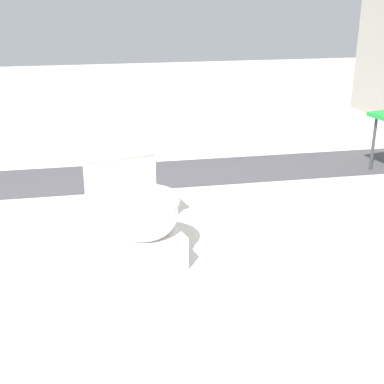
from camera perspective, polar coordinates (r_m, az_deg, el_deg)
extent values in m
plane|color=beige|center=(2.79, -10.47, -6.33)|extent=(14.00, 14.00, 0.00)
cube|color=#423F44|center=(3.83, -3.33, 1.89)|extent=(0.56, 8.00, 0.01)
cube|color=white|center=(2.74, -6.20, -4.63)|extent=(0.66, 0.47, 0.17)
ellipsoid|color=white|center=(2.58, -5.65, -2.00)|extent=(0.51, 0.45, 0.28)
cylinder|color=white|center=(2.56, -5.69, -0.85)|extent=(0.47, 0.47, 0.03)
cube|color=white|center=(2.83, -7.72, 1.36)|extent=(0.25, 0.37, 0.30)
cube|color=white|center=(2.78, -7.89, 4.62)|extent=(0.28, 0.40, 0.04)
cylinder|color=silver|center=(2.80, -6.34, 5.30)|extent=(0.02, 0.02, 0.01)
cylinder|color=#38383D|center=(4.07, 18.77, 4.84)|extent=(0.02, 0.02, 0.40)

